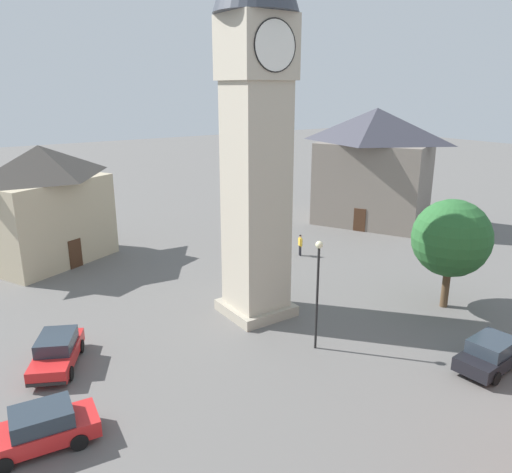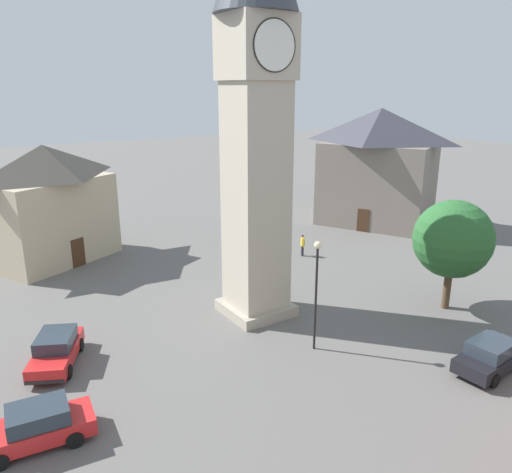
{
  "view_description": "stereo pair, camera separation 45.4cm",
  "coord_description": "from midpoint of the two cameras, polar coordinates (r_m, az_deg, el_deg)",
  "views": [
    {
      "loc": [
        -14.81,
        -21.77,
        12.55
      ],
      "look_at": [
        0.0,
        0.0,
        4.61
      ],
      "focal_mm": 34.73,
      "sensor_mm": 36.0,
      "label": 1
    },
    {
      "loc": [
        -14.44,
        -22.03,
        12.55
      ],
      "look_at": [
        0.0,
        0.0,
        4.61
      ],
      "focal_mm": 34.73,
      "sensor_mm": 36.0,
      "label": 2
    }
  ],
  "objects": [
    {
      "name": "building_corner_back",
      "position": [
        39.37,
        -22.47,
        3.57
      ],
      "size": [
        10.47,
        8.94,
        8.67
      ],
      "color": "tan",
      "rests_on": "ground"
    },
    {
      "name": "lamp_post",
      "position": [
        24.06,
        7.52,
        -4.95
      ],
      "size": [
        0.36,
        0.36,
        5.63
      ],
      "color": "black",
      "rests_on": "ground"
    },
    {
      "name": "building_terrace_right",
      "position": [
        48.15,
        14.13,
        7.86
      ],
      "size": [
        11.11,
        12.42,
        10.8
      ],
      "color": "slate",
      "rests_on": "ground"
    },
    {
      "name": "tree",
      "position": [
        30.46,
        22.13,
        -0.31
      ],
      "size": [
        4.49,
        4.49,
        6.52
      ],
      "color": "brown",
      "rests_on": "ground"
    },
    {
      "name": "car_red_corner",
      "position": [
        25.5,
        -21.54,
        -12.04
      ],
      "size": [
        3.34,
        4.45,
        1.53
      ],
      "color": "red",
      "rests_on": "ground"
    },
    {
      "name": "ground_plane",
      "position": [
        29.17,
        0.45,
        -8.71
      ],
      "size": [
        200.0,
        200.0,
        0.0
      ],
      "primitive_type": "plane",
      "color": "#605E5B"
    },
    {
      "name": "clock_tower",
      "position": [
        26.35,
        0.52,
        18.83
      ],
      "size": [
        4.3,
        4.3,
        23.03
      ],
      "color": "#A59C89",
      "rests_on": "ground"
    },
    {
      "name": "pedestrian",
      "position": [
        38.42,
        5.73,
        -0.79
      ],
      "size": [
        0.32,
        0.54,
        1.69
      ],
      "color": "black",
      "rests_on": "ground"
    },
    {
      "name": "car_silver_kerb",
      "position": [
        20.75,
        -23.42,
        -19.43
      ],
      "size": [
        4.28,
        2.13,
        1.53
      ],
      "color": "red",
      "rests_on": "ground"
    },
    {
      "name": "car_blue_kerb",
      "position": [
        25.86,
        25.99,
        -12.2
      ],
      "size": [
        4.25,
        2.06,
        1.53
      ],
      "color": "black",
      "rests_on": "ground"
    }
  ]
}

